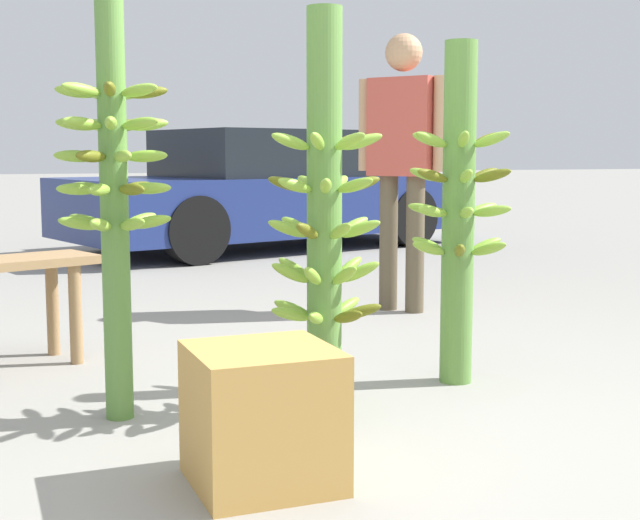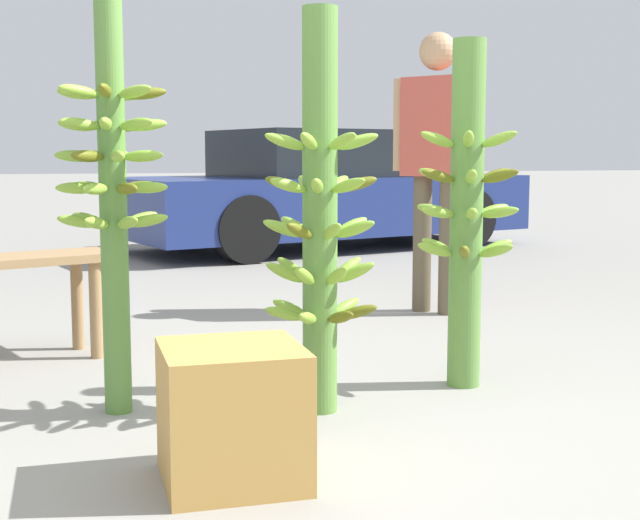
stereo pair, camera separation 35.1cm
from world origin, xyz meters
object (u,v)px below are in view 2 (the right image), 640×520
banana_stalk_center (320,218)px  parked_car (327,191)px  banana_stalk_right (466,211)px  vendor_person (437,146)px  produce_crate (232,414)px  banana_stalk_left (113,182)px

banana_stalk_center → parked_car: 5.91m
banana_stalk_center → banana_stalk_right: bearing=16.1°
banana_stalk_center → vendor_person: size_ratio=0.89×
banana_stalk_right → produce_crate: size_ratio=3.50×
parked_car → banana_stalk_center: bearing=147.9°
vendor_person → banana_stalk_right: bearing=124.6°
banana_stalk_left → banana_stalk_right: size_ratio=1.14×
banana_stalk_left → vendor_person: size_ratio=0.97×
produce_crate → banana_stalk_left: bearing=109.5°
banana_stalk_left → parked_car: size_ratio=0.37×
banana_stalk_left → produce_crate: size_ratio=3.98×
vendor_person → parked_car: bearing=-42.8°
vendor_person → banana_stalk_center: bearing=109.2°
banana_stalk_center → banana_stalk_left: bearing=165.4°
banana_stalk_center → produce_crate: bearing=-125.3°
banana_stalk_center → vendor_person: bearing=55.9°
banana_stalk_right → produce_crate: bearing=-143.8°
banana_stalk_right → produce_crate: (-1.14, -0.84, -0.54)m
banana_stalk_left → vendor_person: bearing=39.6°
banana_stalk_left → produce_crate: (0.29, -0.83, -0.67)m
vendor_person → parked_car: (0.41, 3.83, -0.43)m
banana_stalk_left → banana_stalk_right: banana_stalk_left is taller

